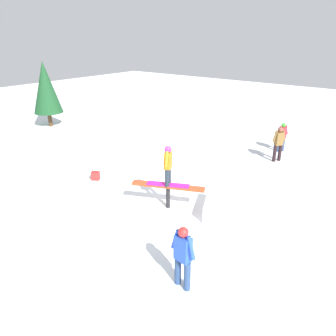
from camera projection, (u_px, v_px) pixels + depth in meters
name	position (u px, v px, depth m)	size (l,w,h in m)	color
ground_plane	(168.00, 207.00, 11.01)	(60.00, 60.00, 0.00)	white
rail_feature	(168.00, 188.00, 10.74)	(2.32, 1.25, 0.83)	black
snow_kicker_ramp	(234.00, 207.00, 10.42)	(1.80, 1.50, 0.56)	white
main_rider_on_rail	(168.00, 166.00, 10.43)	(1.38, 0.87, 1.34)	#D71993
bystander_brown	(279.00, 142.00, 14.64)	(0.43, 0.61, 1.59)	black
bystander_blue	(183.00, 254.00, 7.25)	(0.71, 0.27, 1.59)	navy
bystander_red	(282.00, 136.00, 15.90)	(0.42, 0.51, 1.43)	navy
backpack_on_snow	(95.00, 176.00, 13.00)	(0.30, 0.22, 0.34)	red
pine_tree_far	(46.00, 88.00, 19.65)	(1.72, 1.72, 3.92)	#4C331E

